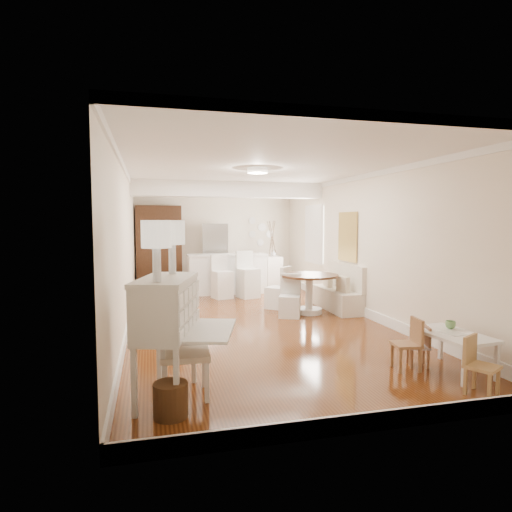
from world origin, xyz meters
name	(u,v)px	position (x,y,z in m)	size (l,w,h in m)	color
room	(249,216)	(0.04, 0.32, 1.98)	(9.00, 9.04, 2.82)	brown
secretary_bureau	(166,338)	(-1.70, -3.31, 0.65)	(1.01, 1.03, 1.29)	silver
gustavian_armchair	(185,352)	(-1.51, -3.29, 0.48)	(0.55, 0.55, 0.96)	silver
wicker_basket	(171,400)	(-1.69, -3.76, 0.17)	(0.33, 0.33, 0.33)	#4A2E17
kids_table	(452,352)	(1.77, -3.35, 0.24)	(0.59, 0.98, 0.49)	white
kids_chair_a	(406,344)	(1.26, -3.14, 0.33)	(0.32, 0.32, 0.67)	#9D7047
kids_chair_b	(418,346)	(1.49, -3.06, 0.27)	(0.26, 0.26, 0.53)	#956444
kids_chair_c	(482,366)	(1.59, -4.04, 0.32)	(0.31, 0.31, 0.64)	#AF864F
banquette	(337,287)	(1.99, 0.50, 0.49)	(0.52, 1.60, 0.98)	silver
dining_table	(309,294)	(1.28, 0.28, 0.40)	(1.17, 1.17, 0.80)	#472816
slip_chair_near	(290,296)	(0.80, 0.06, 0.42)	(0.40, 0.42, 0.84)	white
slip_chair_far	(278,287)	(0.82, 0.94, 0.46)	(0.43, 0.45, 0.91)	white
breakfast_counter	(227,274)	(0.10, 3.10, 0.52)	(2.05, 0.65, 1.03)	white
bar_stool_left	(222,277)	(-0.15, 2.41, 0.53)	(0.42, 0.42, 1.06)	white
bar_stool_right	(248,275)	(0.49, 2.35, 0.57)	(0.46, 0.46, 1.14)	silver
pantry_cabinet	(159,248)	(-1.60, 4.18, 1.15)	(1.20, 0.60, 2.30)	#381E11
fridge	(228,256)	(0.30, 4.15, 0.90)	(0.75, 0.65, 1.80)	silver
sideboard	(272,272)	(1.49, 3.73, 0.45)	(0.42, 0.94, 0.90)	silver
pencil_cup	(450,325)	(1.89, -3.15, 0.54)	(0.13, 0.13, 0.10)	#6EAA63
branch_vase	(273,253)	(1.55, 3.76, 0.98)	(0.16, 0.16, 0.16)	white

